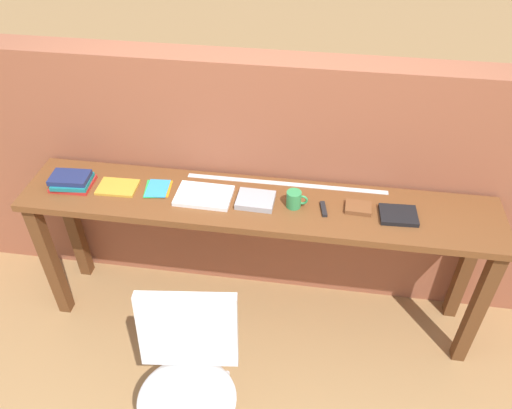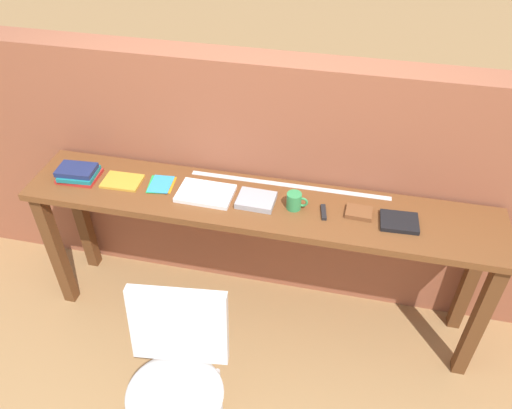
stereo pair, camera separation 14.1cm
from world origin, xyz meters
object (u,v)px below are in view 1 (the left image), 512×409
at_px(mug, 294,199).
at_px(book_open_centre, 204,196).
at_px(pamphlet_pile_colourful, 157,188).
at_px(magazine_cycling, 118,187).
at_px(chair_white_moulded, 187,375).
at_px(book_stack_leftmost, 72,181).
at_px(book_repair_rightmost, 398,215).
at_px(leather_journal_brown, 358,208).
at_px(multitool_folded, 324,209).

bearing_deg(mug, book_open_centre, 179.68).
bearing_deg(pamphlet_pile_colourful, magazine_cycling, -173.93).
xyz_separation_m(chair_white_moulded, book_stack_leftmost, (-0.81, 0.81, 0.39)).
height_order(chair_white_moulded, book_repair_rightmost, book_repair_rightmost).
bearing_deg(book_stack_leftmost, leather_journal_brown, 0.89).
bearing_deg(book_stack_leftmost, chair_white_moulded, -44.92).
bearing_deg(book_stack_leftmost, multitool_folded, -0.32).
bearing_deg(multitool_folded, leather_journal_brown, 10.19).
xyz_separation_m(mug, multitool_folded, (0.15, -0.01, -0.04)).
relative_size(pamphlet_pile_colourful, book_open_centre, 0.59).
relative_size(pamphlet_pile_colourful, mug, 1.54).
bearing_deg(mug, pamphlet_pile_colourful, 177.27).
distance_m(book_stack_leftmost, book_open_centre, 0.72).
height_order(pamphlet_pile_colourful, book_repair_rightmost, book_repair_rightmost).
xyz_separation_m(chair_white_moulded, pamphlet_pile_colourful, (-0.35, 0.85, 0.36)).
height_order(pamphlet_pile_colourful, leather_journal_brown, leather_journal_brown).
bearing_deg(book_open_centre, book_repair_rightmost, 0.62).
distance_m(multitool_folded, leather_journal_brown, 0.18).
relative_size(magazine_cycling, mug, 1.88).
height_order(book_open_centre, mug, mug).
height_order(multitool_folded, leather_journal_brown, leather_journal_brown).
distance_m(pamphlet_pile_colourful, book_open_centre, 0.27).
relative_size(mug, book_repair_rightmost, 0.60).
bearing_deg(chair_white_moulded, multitool_folded, 56.28).
relative_size(book_open_centre, multitool_folded, 2.63).
xyz_separation_m(magazine_cycling, pamphlet_pile_colourful, (0.21, 0.02, -0.00)).
bearing_deg(book_open_centre, mug, 0.91).
bearing_deg(chair_white_moulded, mug, 64.72).
height_order(book_stack_leftmost, pamphlet_pile_colourful, book_stack_leftmost).
relative_size(pamphlet_pile_colourful, multitool_folded, 1.54).
height_order(magazine_cycling, book_open_centre, book_open_centre).
height_order(book_stack_leftmost, leather_journal_brown, book_stack_leftmost).
bearing_deg(magazine_cycling, multitool_folded, -2.71).
height_order(chair_white_moulded, multitool_folded, multitool_folded).
xyz_separation_m(chair_white_moulded, leather_journal_brown, (0.71, 0.83, 0.37)).
bearing_deg(book_stack_leftmost, mug, 0.16).
distance_m(chair_white_moulded, mug, 0.98).
distance_m(chair_white_moulded, book_repair_rightmost, 1.26).
height_order(mug, leather_journal_brown, mug).
bearing_deg(pamphlet_pile_colourful, chair_white_moulded, -67.36).
height_order(chair_white_moulded, book_stack_leftmost, book_stack_leftmost).
xyz_separation_m(book_stack_leftmost, mug, (1.19, 0.00, 0.01)).
distance_m(magazine_cycling, mug, 0.95).
xyz_separation_m(magazine_cycling, book_open_centre, (0.48, -0.01, 0.00)).
bearing_deg(book_repair_rightmost, mug, 176.44).
bearing_deg(book_open_centre, leather_journal_brown, 2.51).
relative_size(book_stack_leftmost, book_open_centre, 0.74).
bearing_deg(book_stack_leftmost, pamphlet_pile_colourful, 4.81).
height_order(book_stack_leftmost, mug, mug).
relative_size(magazine_cycling, multitool_folded, 1.88).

